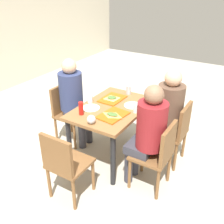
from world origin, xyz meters
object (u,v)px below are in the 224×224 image
object	(u,v)px
chair_far_side	(67,110)
plastic_cup_a	(90,99)
paper_plate_near_edge	(133,105)
foil_bundle	(91,119)
tray_red_far	(112,99)
pizza_slice_b	(112,98)
pizza_slice_a	(112,115)
condiment_bottle	(81,108)
main_table	(112,114)
person_in_brown_jacket	(167,109)
soda_can	(129,90)
tray_red_near	(113,115)
person_far_side	(73,96)
plastic_cup_b	(136,108)
chair_left_end	(64,163)
chair_near_left	(158,153)
chair_near_right	(176,130)
person_in_red	(148,130)
paper_plate_center	(91,108)

from	to	relation	value
chair_far_side	plastic_cup_a	distance (m)	0.53
paper_plate_near_edge	foil_bundle	xyz separation A→B (m)	(-0.64, 0.19, 0.05)
tray_red_far	pizza_slice_b	world-z (taller)	pizza_slice_b
pizza_slice_a	condiment_bottle	xyz separation A→B (m)	(-0.15, 0.34, 0.06)
main_table	person_in_brown_jacket	world-z (taller)	person_in_brown_jacket
soda_can	person_in_brown_jacket	bearing A→B (deg)	-106.96
tray_red_near	tray_red_far	size ratio (longest dim) A/B	1.00
person_far_side	plastic_cup_b	bearing A→B (deg)	-88.30
tray_red_far	chair_left_end	bearing A→B (deg)	-174.34
person_far_side	soda_can	size ratio (longest dim) A/B	10.19
chair_near_left	plastic_cup_a	world-z (taller)	chair_near_left
chair_left_end	person_in_brown_jacket	xyz separation A→B (m)	(1.22, -0.62, 0.25)
foil_bundle	chair_near_left	bearing A→B (deg)	-75.28
condiment_bottle	main_table	bearing A→B (deg)	-29.70
tray_red_far	pizza_slice_b	bearing A→B (deg)	128.00
pizza_slice_b	soda_can	size ratio (longest dim) A/B	1.91
person_far_side	paper_plate_near_edge	size ratio (longest dim) A/B	5.65
chair_near_left	soda_can	size ratio (longest dim) A/B	6.83
tray_red_far	pizza_slice_b	size ratio (longest dim) A/B	1.54
main_table	chair_near_right	xyz separation A→B (m)	(0.28, -0.76, -0.14)
plastic_cup_a	soda_can	world-z (taller)	soda_can
paper_plate_near_edge	pizza_slice_a	world-z (taller)	pizza_slice_a
chair_near_left	plastic_cup_a	size ratio (longest dim) A/B	8.33
person_far_side	pizza_slice_b	bearing A→B (deg)	-69.20
person_far_side	main_table	bearing A→B (deg)	-90.00
chair_left_end	person_far_side	world-z (taller)	person_far_side
person_in_red	plastic_cup_a	bearing A→B (deg)	75.06
chair_far_side	person_far_side	distance (m)	0.28
plastic_cup_a	paper_plate_center	bearing A→B (deg)	-141.03
plastic_cup_b	chair_near_left	bearing A→B (deg)	-124.75
chair_left_end	pizza_slice_a	size ratio (longest dim) A/B	4.05
tray_red_far	pizza_slice_b	distance (m)	0.02
chair_near_left	main_table	bearing A→B (deg)	69.89
person_far_side	plastic_cup_b	world-z (taller)	person_far_side
pizza_slice_a	chair_near_right	bearing A→B (deg)	-51.86
chair_near_left	condiment_bottle	world-z (taller)	condiment_bottle
plastic_cup_b	chair_near_right	bearing A→B (deg)	-60.42
pizza_slice_a	paper_plate_center	bearing A→B (deg)	82.26
pizza_slice_a	foil_bundle	distance (m)	0.28
chair_near_right	chair_left_end	distance (m)	1.44
paper_plate_center	pizza_slice_b	distance (m)	0.37
foil_bundle	pizza_slice_a	bearing A→B (deg)	-23.93
pizza_slice_b	plastic_cup_b	xyz separation A→B (m)	(-0.16, -0.44, 0.03)
chair_near_right	paper_plate_near_edge	xyz separation A→B (m)	(-0.11, 0.55, 0.24)
chair_far_side	foil_bundle	world-z (taller)	chair_far_side
main_table	paper_plate_center	xyz separation A→B (m)	(-0.17, 0.21, 0.11)
chair_left_end	condiment_bottle	xyz separation A→B (m)	(0.58, 0.21, 0.32)
person_in_brown_jacket	condiment_bottle	distance (m)	1.05
plastic_cup_a	plastic_cup_b	bearing A→B (deg)	-85.01
chair_near_left	pizza_slice_a	size ratio (longest dim) A/B	4.05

